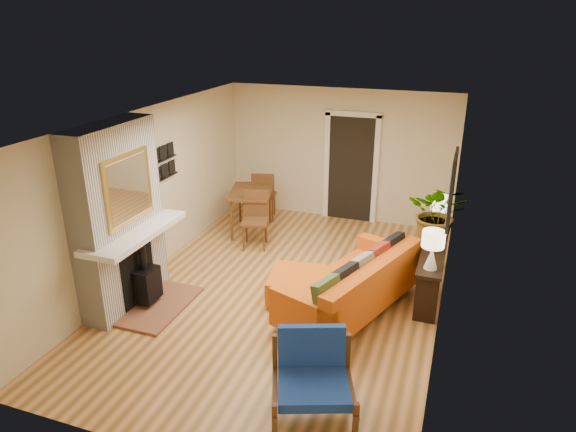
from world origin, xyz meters
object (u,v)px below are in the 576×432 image
Objects in this scene: blue_chair at (313,372)px; lamp_far at (440,209)px; lamp_near at (433,245)px; ottoman at (298,285)px; console_table at (433,257)px; houseplant at (438,213)px; dining_table at (255,199)px; sofa at (355,286)px.

lamp_far reaches higher than blue_chair.
lamp_near is at bearing 67.00° from blue_chair.
ottoman is at bearing -173.93° from lamp_near.
houseplant is (-0.01, 0.22, 0.61)m from console_table.
dining_table is at bearing 150.01° from lamp_near.
ottoman is at bearing -148.99° from houseplant.
ottoman is 1.67× the size of lamp_far.
blue_chair is 3.07m from console_table.
houseplant reaches higher than sofa.
houseplant reaches higher than blue_chair.
lamp_near and lamp_far have the same top height.
houseplant is at bearing 90.65° from lamp_near.
console_table is 0.82m from lamp_near.
sofa is 4.63× the size of lamp_far.
lamp_far is at bearing 75.45° from blue_chair.
blue_chair is at bearing -113.00° from lamp_near.
dining_table is at bearing 162.54° from houseplant.
blue_chair is (-0.00, -2.03, 0.07)m from sofa.
blue_chair is at bearing -108.14° from console_table.
houseplant is at bearing 92.63° from console_table.
blue_chair is 1.14× the size of houseplant.
lamp_far is (1.80, 1.62, 0.83)m from ottoman.
blue_chair is 0.57× the size of console_table.
console_table is (3.35, -1.27, -0.08)m from dining_table.
sofa reaches higher than ottoman.
console_table is (1.80, 0.86, 0.34)m from ottoman.
console_table is (0.95, 0.89, 0.18)m from sofa.
houseplant is at bearing 31.01° from ottoman.
console_table is at bearing -87.37° from houseplant.
lamp_near is (0.00, -0.67, 0.49)m from console_table.
lamp_far is (0.95, 1.65, 0.66)m from sofa.
sofa is at bearing 89.86° from blue_chair.
blue_chair is 2.52m from lamp_near.
dining_table is at bearing 138.06° from sofa.
lamp_far is (3.35, -0.50, 0.41)m from dining_table.
lamp_far is (0.00, 0.77, 0.49)m from console_table.
lamp_near is 0.58× the size of houseplant.
houseplant reaches higher than lamp_near.
ottoman is 1.99m from lamp_near.
console_table is 1.99× the size of houseplant.
ottoman is 0.97× the size of houseplant.
sofa is 0.86m from ottoman.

